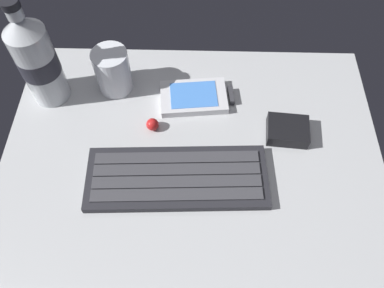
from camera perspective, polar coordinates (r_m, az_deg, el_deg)
The scene contains 7 objects.
ground_plane at distance 66.02cm, azimuth -0.01°, elevation -1.99°, with size 64.00×48.00×2.80cm.
keyboard at distance 62.23cm, azimuth -2.24°, elevation -5.00°, with size 29.44×12.22×1.70cm.
handheld_device at distance 71.20cm, azimuth 0.77°, elevation 6.93°, with size 13.32×8.80×1.50cm.
juice_cup at distance 72.26cm, azimuth -11.57°, elevation 10.35°, with size 6.40×6.40×8.50cm.
water_bottle at distance 70.75cm, azimuth -21.92°, elevation 11.47°, with size 6.73×6.73×20.80cm.
charger_block at distance 68.30cm, azimuth 13.92°, elevation 1.96°, with size 7.00×5.60×2.40cm, color black.
trackball_mouse at distance 67.47cm, azimuth -5.85°, elevation 2.89°, with size 2.20×2.20×2.20cm, color red.
Camera 1 is at (0.83, -32.89, 56.38)cm, focal length 36.14 mm.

